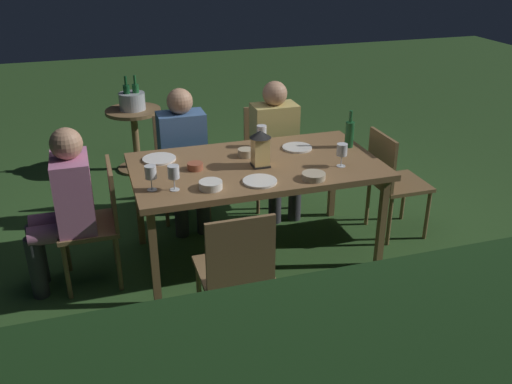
{
  "coord_description": "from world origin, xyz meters",
  "views": [
    {
      "loc": [
        1.12,
        3.59,
        2.28
      ],
      "look_at": [
        0.0,
        0.0,
        0.53
      ],
      "focal_mm": 39.39,
      "sensor_mm": 36.0,
      "label": 1
    }
  ],
  "objects_px": {
    "wine_glass_a": "(151,173)",
    "bowl_dip": "(195,166)",
    "dining_table": "(256,170)",
    "ice_bucket": "(132,100)",
    "wine_glass_b": "(262,132)",
    "lantern_centerpiece": "(260,147)",
    "plate_c": "(297,148)",
    "chair_side_left_b": "(181,161)",
    "plate_b": "(159,159)",
    "wine_glass_c": "(342,151)",
    "wine_glass_d": "(174,173)",
    "chair_side_right_b": "(236,268)",
    "person_in_blue": "(184,152)",
    "plate_a": "(260,181)",
    "bowl_olives": "(314,176)",
    "person_in_pink": "(65,202)",
    "side_table": "(135,130)",
    "bowl_bread": "(246,152)",
    "chair_head_far": "(98,218)",
    "bowl_salad": "(211,185)",
    "person_in_mustard": "(277,142)",
    "green_bottle_on_table": "(350,133)",
    "chair_head_near": "(392,179)",
    "chair_side_left_a": "(269,151)"
  },
  "relations": [
    {
      "from": "lantern_centerpiece",
      "to": "plate_c",
      "type": "xyz_separation_m",
      "value": [
        -0.38,
        -0.25,
        -0.14
      ]
    },
    {
      "from": "ice_bucket",
      "to": "wine_glass_a",
      "type": "bearing_deg",
      "value": 87.33
    },
    {
      "from": "bowl_bread",
      "to": "plate_b",
      "type": "bearing_deg",
      "value": -10.54
    },
    {
      "from": "plate_c",
      "to": "ice_bucket",
      "type": "xyz_separation_m",
      "value": [
        1.07,
        -1.81,
        -0.01
      ]
    },
    {
      "from": "person_in_mustard",
      "to": "bowl_olives",
      "type": "relative_size",
      "value": 7.13
    },
    {
      "from": "person_in_blue",
      "to": "side_table",
      "type": "bearing_deg",
      "value": -78.31
    },
    {
      "from": "person_in_blue",
      "to": "chair_head_far",
      "type": "bearing_deg",
      "value": 43.23
    },
    {
      "from": "chair_side_left_b",
      "to": "lantern_centerpiece",
      "type": "relative_size",
      "value": 3.28
    },
    {
      "from": "person_in_blue",
      "to": "wine_glass_d",
      "type": "relative_size",
      "value": 6.8
    },
    {
      "from": "person_in_mustard",
      "to": "bowl_dip",
      "type": "distance_m",
      "value": 1.09
    },
    {
      "from": "person_in_pink",
      "to": "wine_glass_c",
      "type": "bearing_deg",
      "value": 173.16
    },
    {
      "from": "ice_bucket",
      "to": "wine_glass_b",
      "type": "bearing_deg",
      "value": 116.06
    },
    {
      "from": "person_in_mustard",
      "to": "bowl_dip",
      "type": "bearing_deg",
      "value": 38.48
    },
    {
      "from": "wine_glass_a",
      "to": "bowl_dip",
      "type": "distance_m",
      "value": 0.44
    },
    {
      "from": "wine_glass_b",
      "to": "wine_glass_d",
      "type": "relative_size",
      "value": 1.0
    },
    {
      "from": "dining_table",
      "to": "person_in_pink",
      "type": "distance_m",
      "value": 1.34
    },
    {
      "from": "person_in_mustard",
      "to": "bowl_dip",
      "type": "xyz_separation_m",
      "value": [
        0.84,
        0.67,
        0.14
      ]
    },
    {
      "from": "chair_head_near",
      "to": "plate_a",
      "type": "height_order",
      "value": "chair_head_near"
    },
    {
      "from": "wine_glass_c",
      "to": "plate_a",
      "type": "relative_size",
      "value": 0.73
    },
    {
      "from": "wine_glass_c",
      "to": "wine_glass_d",
      "type": "bearing_deg",
      "value": 2.27
    },
    {
      "from": "green_bottle_on_table",
      "to": "bowl_dip",
      "type": "distance_m",
      "value": 1.24
    },
    {
      "from": "plate_c",
      "to": "plate_a",
      "type": "bearing_deg",
      "value": 48.22
    },
    {
      "from": "person_in_blue",
      "to": "bowl_dip",
      "type": "relative_size",
      "value": 10.24
    },
    {
      "from": "bowl_olives",
      "to": "plate_b",
      "type": "bearing_deg",
      "value": -35.02
    },
    {
      "from": "person_in_blue",
      "to": "wine_glass_d",
      "type": "xyz_separation_m",
      "value": [
        0.24,
        0.97,
        0.23
      ]
    },
    {
      "from": "side_table",
      "to": "plate_b",
      "type": "bearing_deg",
      "value": 90.58
    },
    {
      "from": "bowl_dip",
      "to": "chair_side_left_a",
      "type": "bearing_deg",
      "value": -134.23
    },
    {
      "from": "wine_glass_c",
      "to": "plate_c",
      "type": "distance_m",
      "value": 0.47
    },
    {
      "from": "dining_table",
      "to": "plate_b",
      "type": "xyz_separation_m",
      "value": [
        0.66,
        -0.28,
        0.06
      ]
    },
    {
      "from": "wine_glass_a",
      "to": "person_in_blue",
      "type": "bearing_deg",
      "value": -112.12
    },
    {
      "from": "wine_glass_c",
      "to": "green_bottle_on_table",
      "type": "bearing_deg",
      "value": -123.29
    },
    {
      "from": "lantern_centerpiece",
      "to": "bowl_olives",
      "type": "relative_size",
      "value": 1.64
    },
    {
      "from": "person_in_mustard",
      "to": "chair_side_right_b",
      "type": "bearing_deg",
      "value": 63.13
    },
    {
      "from": "wine_glass_c",
      "to": "dining_table",
      "type": "bearing_deg",
      "value": -21.99
    },
    {
      "from": "chair_side_left_a",
      "to": "bowl_olives",
      "type": "relative_size",
      "value": 5.4
    },
    {
      "from": "chair_side_right_b",
      "to": "plate_c",
      "type": "height_order",
      "value": "chair_side_right_b"
    },
    {
      "from": "person_in_mustard",
      "to": "bowl_bread",
      "type": "bearing_deg",
      "value": 50.92
    },
    {
      "from": "dining_table",
      "to": "bowl_dip",
      "type": "height_order",
      "value": "bowl_dip"
    },
    {
      "from": "person_in_blue",
      "to": "wine_glass_c",
      "type": "bearing_deg",
      "value": 136.31
    },
    {
      "from": "chair_side_left_b",
      "to": "bowl_salad",
      "type": "bearing_deg",
      "value": 89.58
    },
    {
      "from": "chair_side_right_b",
      "to": "person_in_pink",
      "type": "height_order",
      "value": "person_in_pink"
    },
    {
      "from": "wine_glass_c",
      "to": "side_table",
      "type": "relative_size",
      "value": 0.26
    },
    {
      "from": "wine_glass_b",
      "to": "plate_c",
      "type": "bearing_deg",
      "value": 152.49
    },
    {
      "from": "bowl_dip",
      "to": "chair_side_right_b",
      "type": "bearing_deg",
      "value": 92.43
    },
    {
      "from": "green_bottle_on_table",
      "to": "chair_head_far",
      "type": "bearing_deg",
      "value": 3.53
    },
    {
      "from": "chair_side_left_b",
      "to": "plate_c",
      "type": "xyz_separation_m",
      "value": [
        -0.8,
        0.69,
        0.28
      ]
    },
    {
      "from": "green_bottle_on_table",
      "to": "wine_glass_d",
      "type": "distance_m",
      "value": 1.48
    },
    {
      "from": "chair_side_left_b",
      "to": "plate_b",
      "type": "bearing_deg",
      "value": 67.25
    },
    {
      "from": "wine_glass_a",
      "to": "chair_head_far",
      "type": "bearing_deg",
      "value": -32.91
    },
    {
      "from": "dining_table",
      "to": "wine_glass_d",
      "type": "distance_m",
      "value": 0.72
    }
  ]
}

